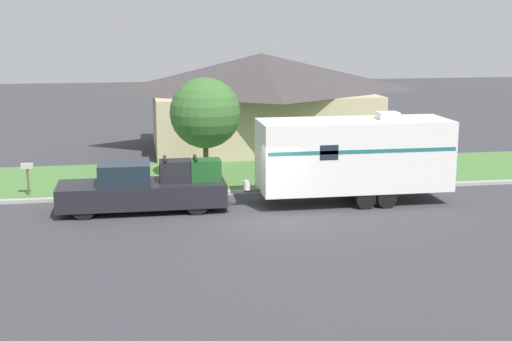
% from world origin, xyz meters
% --- Properties ---
extents(ground_plane, '(120.00, 120.00, 0.00)m').
position_xyz_m(ground_plane, '(0.00, 0.00, 0.00)').
color(ground_plane, '#38383D').
extents(curb_strip, '(80.00, 0.30, 0.14)m').
position_xyz_m(curb_strip, '(0.00, 3.75, 0.07)').
color(curb_strip, '#999993').
rests_on(curb_strip, ground_plane).
extents(lawn_strip, '(80.00, 7.00, 0.03)m').
position_xyz_m(lawn_strip, '(0.00, 7.40, 0.01)').
color(lawn_strip, '#477538').
rests_on(lawn_strip, ground_plane).
extents(house_across_street, '(12.83, 8.57, 5.25)m').
position_xyz_m(house_across_street, '(2.38, 14.53, 2.72)').
color(house_across_street, tan).
rests_on(house_across_street, ground_plane).
extents(pickup_truck, '(6.31, 2.04, 2.02)m').
position_xyz_m(pickup_truck, '(-4.31, 1.74, 0.88)').
color(pickup_truck, black).
rests_on(pickup_truck, ground_plane).
extents(travel_trailer, '(8.53, 2.51, 3.54)m').
position_xyz_m(travel_trailer, '(3.79, 1.74, 1.90)').
color(travel_trailer, black).
rests_on(travel_trailer, ground_plane).
extents(mailbox, '(0.48, 0.20, 1.36)m').
position_xyz_m(mailbox, '(-8.94, 4.86, 1.04)').
color(mailbox, brown).
rests_on(mailbox, ground_plane).
extents(tree_in_yard, '(3.13, 3.13, 4.59)m').
position_xyz_m(tree_in_yard, '(-1.52, 6.67, 3.02)').
color(tree_in_yard, brown).
rests_on(tree_in_yard, ground_plane).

